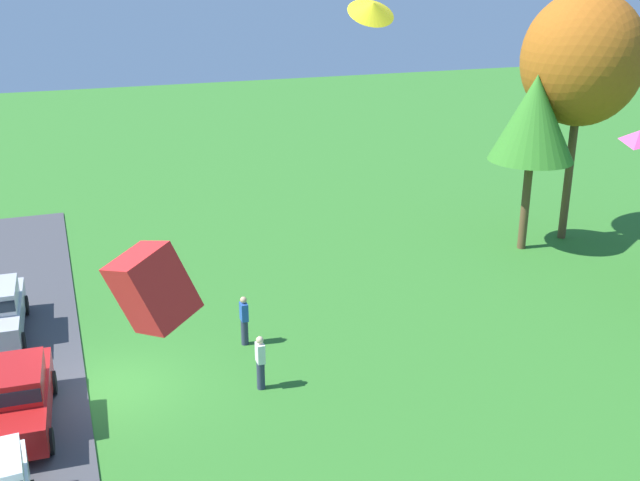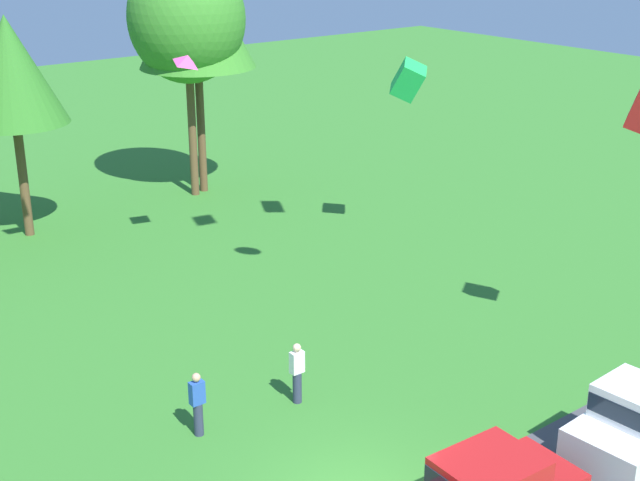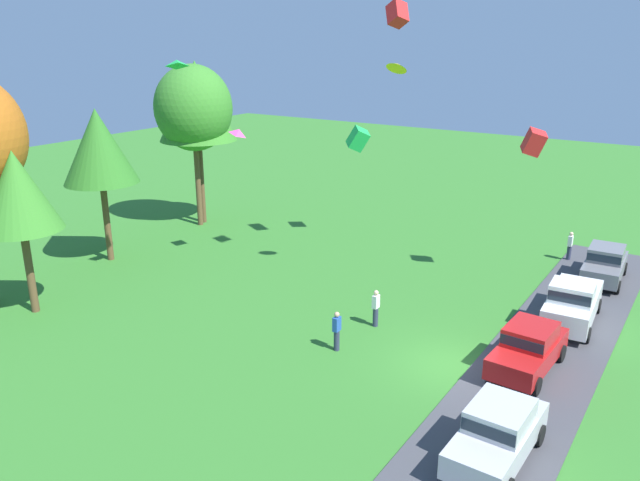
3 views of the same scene
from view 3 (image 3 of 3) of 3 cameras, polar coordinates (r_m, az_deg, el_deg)
name	(u,v)px [view 3 (image 3 of 3)]	position (r m, az deg, el deg)	size (l,w,h in m)	color
ground_plane	(450,365)	(25.41, 11.84, -11.12)	(120.00, 120.00, 0.00)	#337528
pavement_strip	(525,387)	(24.68, 18.25, -12.58)	(36.00, 4.40, 0.06)	#424247
car_sedan_mid_row	(498,431)	(20.21, 15.95, -16.40)	(4.45, 2.05, 1.84)	#B7B7BC
car_sedan_near_entrance	(529,347)	(25.30, 18.53, -9.19)	(4.49, 2.13, 1.84)	red
car_pickup_far_end	(572,302)	(29.75, 22.07, -5.26)	(5.11, 2.29, 2.14)	white
car_sedan_by_flagpole	(605,263)	(35.67, 24.60, -1.86)	(4.48, 2.12, 1.84)	slate
person_on_lawn	(376,308)	(27.72, 5.11, -6.16)	(0.36, 0.24, 1.71)	#2D334C
person_watching_sky	(337,331)	(25.60, 1.54, -8.25)	(0.36, 0.24, 1.71)	#2D334C
person_beside_suv	(570,246)	(38.27, 21.87, -0.46)	(0.36, 0.24, 1.71)	#2D334C
tree_far_left	(17,192)	(30.56, -25.94, 4.04)	(3.60, 3.60, 7.59)	brown
tree_center_back	(99,147)	(36.36, -19.59, 8.07)	(4.07, 4.07, 8.59)	brown
tree_right_of_center	(193,108)	(41.79, -11.50, 11.75)	(5.02, 5.02, 10.61)	brown
tree_left_of_center	(197,101)	(42.38, -11.21, 12.36)	(5.10, 5.10, 10.77)	brown
kite_diamond_high_left	(177,63)	(29.13, -12.95, 15.53)	(0.76, 0.85, 0.28)	green
kite_box_near_flag	(358,139)	(38.10, 3.49, 9.26)	(0.87, 0.87, 1.22)	green
kite_diamond_topmost	(239,132)	(33.70, -7.40, 9.79)	(0.84, 0.71, 0.34)	#EA4C9E
kite_box_trailing_tail	(397,14)	(33.61, 7.08, 19.88)	(0.79, 0.79, 1.10)	red
kite_delta_mid_center	(397,66)	(29.64, 7.06, 15.53)	(0.98, 0.98, 0.25)	yellow
kite_box_low_drifter	(534,142)	(32.26, 18.97, 8.50)	(0.80, 0.80, 1.12)	red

